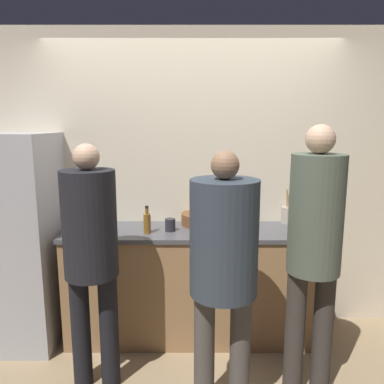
# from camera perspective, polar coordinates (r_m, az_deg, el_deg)

# --- Properties ---
(ground_plane) EXTENTS (14.00, 14.00, 0.00)m
(ground_plane) POSITION_cam_1_polar(r_m,az_deg,el_deg) (3.21, 0.00, -23.81)
(ground_plane) COLOR #9E8460
(wall_back) EXTENTS (5.20, 0.06, 2.60)m
(wall_back) POSITION_cam_1_polar(r_m,az_deg,el_deg) (3.32, -0.01, 1.62)
(wall_back) COLOR beige
(wall_back) RESTS_ON ground_plane
(counter) EXTENTS (2.08, 0.60, 0.94)m
(counter) POSITION_cam_1_polar(r_m,az_deg,el_deg) (3.28, -0.00, -13.61)
(counter) COLOR #9E754C
(counter) RESTS_ON ground_plane
(refrigerator) EXTENTS (0.63, 0.68, 1.73)m
(refrigerator) POSITION_cam_1_polar(r_m,az_deg,el_deg) (3.39, -24.99, -6.70)
(refrigerator) COLOR #B7B7BC
(refrigerator) RESTS_ON ground_plane
(person_left) EXTENTS (0.35, 0.35, 1.68)m
(person_left) POSITION_cam_1_polar(r_m,az_deg,el_deg) (2.58, -15.16, -8.03)
(person_left) COLOR black
(person_left) RESTS_ON ground_plane
(person_center) EXTENTS (0.41, 0.41, 1.66)m
(person_center) POSITION_cam_1_polar(r_m,az_deg,el_deg) (2.27, 4.86, -9.92)
(person_center) COLOR #4C4742
(person_center) RESTS_ON ground_plane
(person_right) EXTENTS (0.34, 0.34, 1.80)m
(person_right) POSITION_cam_1_polar(r_m,az_deg,el_deg) (2.52, 18.14, -7.08)
(person_right) COLOR #38332D
(person_right) RESTS_ON ground_plane
(fruit_bowl) EXTENTS (0.34, 0.34, 0.14)m
(fruit_bowl) POSITION_cam_1_polar(r_m,az_deg,el_deg) (3.24, 1.41, -4.09)
(fruit_bowl) COLOR brown
(fruit_bowl) RESTS_ON counter
(utensil_crock) EXTENTS (0.12, 0.12, 0.30)m
(utensil_crock) POSITION_cam_1_polar(r_m,az_deg,el_deg) (3.40, 14.39, -3.31)
(utensil_crock) COLOR #ADA393
(utensil_crock) RESTS_ON counter
(bottle_red) EXTENTS (0.08, 0.08, 0.14)m
(bottle_red) POSITION_cam_1_polar(r_m,az_deg,el_deg) (3.05, 15.82, -5.35)
(bottle_red) COLOR red
(bottle_red) RESTS_ON counter
(bottle_amber) EXTENTS (0.06, 0.06, 0.22)m
(bottle_amber) POSITION_cam_1_polar(r_m,az_deg,el_deg) (3.00, -6.86, -4.64)
(bottle_amber) COLOR brown
(bottle_amber) RESTS_ON counter
(cup_black) EXTENTS (0.08, 0.08, 0.10)m
(cup_black) POSITION_cam_1_polar(r_m,az_deg,el_deg) (3.06, -3.35, -5.02)
(cup_black) COLOR #28282D
(cup_black) RESTS_ON counter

